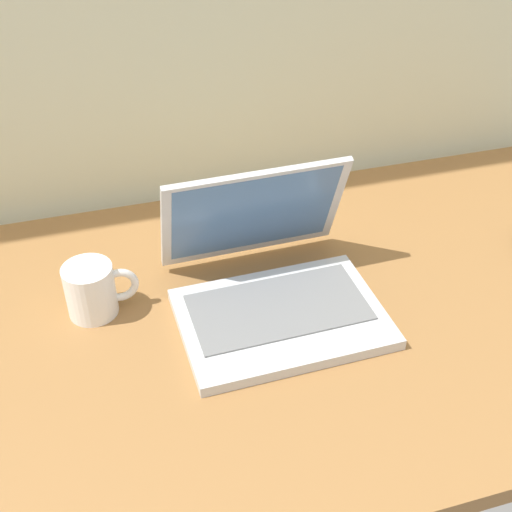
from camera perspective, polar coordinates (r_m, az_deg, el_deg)
desk at (r=1.06m, az=-1.79°, el=-6.18°), size 1.60×0.76×0.03m
laptop at (r=1.05m, az=1.32°, el=-2.12°), size 0.31×0.30×0.21m
coffee_mug at (r=1.07m, az=-13.69°, el=-2.76°), size 0.11×0.08×0.09m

